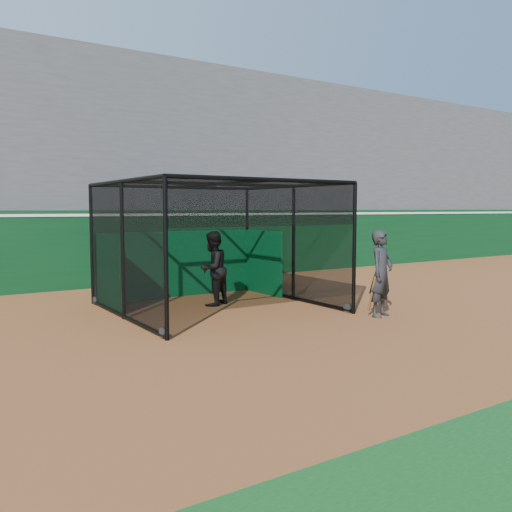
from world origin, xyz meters
TOP-DOWN VIEW (x-y plane):
  - ground at (0.00, 0.00)m, footprint 120.00×120.00m
  - outfield_wall at (0.00, 8.50)m, footprint 50.00×0.50m
  - grandstand at (0.00, 12.27)m, footprint 50.00×7.85m
  - batting_cage at (0.51, 3.02)m, footprint 4.99×4.95m
  - batter at (0.65, 3.48)m, footprint 1.19×1.11m
  - on_deck_player at (3.28, -0.01)m, footprint 0.86×0.70m

SIDE VIEW (x-z plane):
  - ground at x=0.00m, z-range 0.00..0.00m
  - batter at x=0.65m, z-range 0.00..1.96m
  - on_deck_player at x=3.28m, z-range 0.00..2.05m
  - outfield_wall at x=0.00m, z-range 0.04..2.54m
  - batting_cage at x=0.51m, z-range 0.00..3.17m
  - grandstand at x=0.00m, z-range 0.00..8.95m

